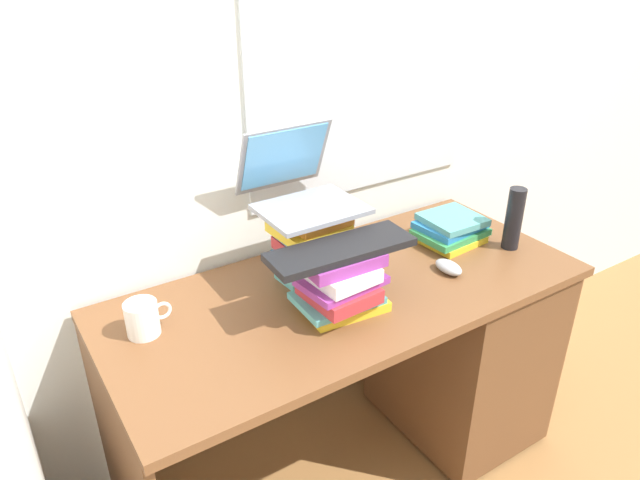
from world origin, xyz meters
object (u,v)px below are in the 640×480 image
at_px(desk, 437,343).
at_px(book_stack_side, 451,229).
at_px(book_stack_tall, 311,245).
at_px(laptop, 299,187).
at_px(keyboard, 341,249).
at_px(mug, 143,318).
at_px(computer_mouse, 449,267).
at_px(water_bottle, 514,219).
at_px(book_stack_keyboard_riser, 340,284).

relative_size(desk, book_stack_side, 5.95).
relative_size(book_stack_tall, laptop, 0.73).
relative_size(desk, keyboard, 3.57).
height_order(desk, mug, mug).
bearing_deg(computer_mouse, laptop, 145.58).
distance_m(keyboard, water_bottle, 0.72).
bearing_deg(computer_mouse, mug, 167.48).
distance_m(keyboard, computer_mouse, 0.45).
bearing_deg(book_stack_side, computer_mouse, -134.92).
xyz_separation_m(book_stack_keyboard_riser, computer_mouse, (0.42, -0.01, -0.07)).
height_order(book_stack_keyboard_riser, water_bottle, water_bottle).
xyz_separation_m(book_stack_keyboard_riser, mug, (-0.51, 0.20, -0.04)).
height_order(computer_mouse, mug, mug).
relative_size(desk, water_bottle, 6.85).
bearing_deg(keyboard, book_stack_tall, 87.25).
height_order(book_stack_keyboard_riser, mug, book_stack_keyboard_riser).
distance_m(computer_mouse, water_bottle, 0.31).
relative_size(book_stack_keyboard_riser, mug, 2.05).
distance_m(desk, water_bottle, 0.52).
distance_m(book_stack_side, computer_mouse, 0.23).
bearing_deg(book_stack_keyboard_riser, computer_mouse, -1.18).
distance_m(desk, book_stack_tall, 0.67).
bearing_deg(water_bottle, keyboard, 179.71).
bearing_deg(keyboard, book_stack_keyboard_riser, -121.60).
bearing_deg(computer_mouse, desk, 48.17).
height_order(book_stack_side, water_bottle, water_bottle).
bearing_deg(book_stack_keyboard_riser, water_bottle, 0.10).
height_order(keyboard, mug, keyboard).
height_order(desk, laptop, laptop).
xyz_separation_m(laptop, mug, (-0.53, -0.06, -0.24)).
xyz_separation_m(laptop, computer_mouse, (0.39, -0.27, -0.27)).
bearing_deg(book_stack_side, laptop, 168.85).
relative_size(book_stack_tall, book_stack_side, 0.93).
bearing_deg(mug, book_stack_side, -2.41).
xyz_separation_m(book_stack_tall, laptop, (0.00, 0.07, 0.17)).
height_order(desk, book_stack_side, book_stack_side).
bearing_deg(desk, keyboard, -173.40).
bearing_deg(desk, water_bottle, -13.89).
bearing_deg(computer_mouse, book_stack_side, 45.08).
distance_m(book_stack_tall, computer_mouse, 0.45).
distance_m(desk, laptop, 0.81).
relative_size(desk, book_stack_tall, 6.37).
distance_m(book_stack_keyboard_riser, keyboard, 0.11).
bearing_deg(mug, book_stack_tall, -0.65).
height_order(book_stack_keyboard_riser, book_stack_side, book_stack_keyboard_riser).
height_order(desk, computer_mouse, computer_mouse).
xyz_separation_m(book_stack_tall, book_stack_side, (0.55, -0.04, -0.08)).
distance_m(laptop, mug, 0.59).
distance_m(book_stack_tall, book_stack_keyboard_riser, 0.19).
bearing_deg(laptop, book_stack_side, -11.15).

